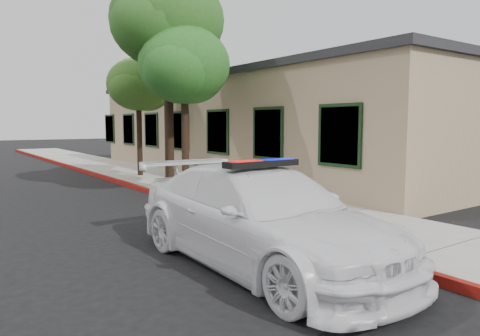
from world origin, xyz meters
name	(u,v)px	position (x,y,z in m)	size (l,w,h in m)	color
ground	(269,233)	(0.00, 0.00, 0.00)	(120.00, 120.00, 0.00)	black
sidewalk	(246,201)	(1.60, 3.00, 0.07)	(3.20, 60.00, 0.15)	gray
red_curb	(199,206)	(0.06, 3.00, 0.08)	(0.14, 60.00, 0.16)	maroon
clapboard_building	(259,126)	(6.69, 9.00, 2.13)	(7.30, 20.89, 4.24)	tan
police_car	(262,216)	(-1.42, -1.56, 0.79)	(2.21, 5.44, 1.70)	white
fire_hydrant	(206,186)	(0.35, 3.15, 0.59)	(0.51, 0.44, 0.88)	silver
street_tree_near	(185,69)	(0.71, 4.93, 3.90)	(2.82, 2.74, 5.02)	black
street_tree_mid	(167,26)	(0.72, 6.06, 5.34)	(3.81, 3.60, 6.88)	black
street_tree_far	(139,87)	(1.38, 10.04, 3.73)	(2.66, 2.51, 4.76)	black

